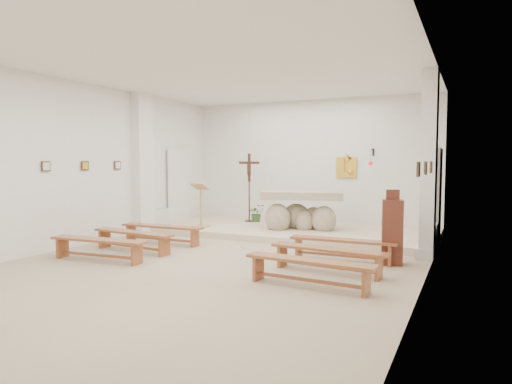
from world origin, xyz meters
The scene contains 29 objects.
ground centered at (0.00, 0.00, 0.00)m, with size 7.00×10.00×0.00m, color tan.
wall_left centered at (-3.49, 0.00, 1.75)m, with size 0.02×10.00×3.50m, color white.
wall_right centered at (3.49, 0.00, 1.75)m, with size 0.02×10.00×3.50m, color white.
wall_back centered at (0.00, 4.99, 1.75)m, with size 7.00×0.02×3.50m, color white.
ceiling centered at (0.00, 0.00, 3.49)m, with size 7.00×10.00×0.02m, color silver.
sanctuary_platform centered at (0.00, 3.50, 0.07)m, with size 6.98×3.00×0.15m, color beige.
pilaster_left centered at (-3.37, 2.00, 1.75)m, with size 0.26×0.55×3.50m, color white.
pilaster_right centered at (3.37, 2.00, 1.75)m, with size 0.26×0.55×3.50m, color white.
gold_wall_relief centered at (1.05, 4.96, 1.65)m, with size 0.55×0.04×0.55m, color gold.
sanctuary_lamp centered at (1.75, 4.71, 1.81)m, with size 0.11×0.36×0.44m.
station_frame_left_front centered at (-3.47, -0.80, 1.72)m, with size 0.03×0.20×0.20m, color #422D1D.
station_frame_left_mid centered at (-3.47, 0.20, 1.72)m, with size 0.03×0.20×0.20m, color #422D1D.
station_frame_left_rear centered at (-3.47, 1.20, 1.72)m, with size 0.03×0.20×0.20m, color #422D1D.
station_frame_right_front centered at (3.47, -0.80, 1.72)m, with size 0.03×0.20×0.20m, color #422D1D.
station_frame_right_mid centered at (3.47, 0.20, 1.72)m, with size 0.03×0.20×0.20m, color #422D1D.
station_frame_right_rear centered at (3.47, 1.20, 1.72)m, with size 0.03×0.20×0.20m, color #422D1D.
radiator_left centered at (-3.43, 2.70, 0.27)m, with size 0.10×0.85×0.52m, color silver.
radiator_right centered at (3.43, 2.70, 0.27)m, with size 0.10×0.85×0.52m, color silver.
altar centered at (0.34, 3.39, 0.54)m, with size 2.10×1.26×1.02m.
lectern centered at (-2.06, 2.59, 0.71)m, with size 0.42×0.36×1.13m.
crucifix_stand centered at (-1.43, 4.09, 1.23)m, with size 0.56×0.25×1.87m.
potted_plant centered at (-1.23, 4.15, 0.39)m, with size 0.43×0.38×0.48m, color #2F5221.
donation_pedestal centered at (2.86, 1.12, 0.58)m, with size 0.42×0.42×1.32m.
bench_left_front centered at (-2.02, 0.96, 0.31)m, with size 1.95×0.38×0.41m.
bench_right_front centered at (2.02, 0.96, 0.31)m, with size 1.95×0.36×0.41m.
bench_left_second centered at (-2.02, 0.01, 0.31)m, with size 1.97×0.51×0.41m.
bench_right_second centered at (2.02, 0.01, 0.31)m, with size 1.97×0.50×0.41m.
bench_left_third centered at (-2.02, -0.93, 0.31)m, with size 1.96×0.46×0.41m.
bench_right_third centered at (2.02, -0.93, 0.31)m, with size 1.96×0.45×0.41m.
Camera 1 is at (4.11, -7.12, 1.84)m, focal length 32.00 mm.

